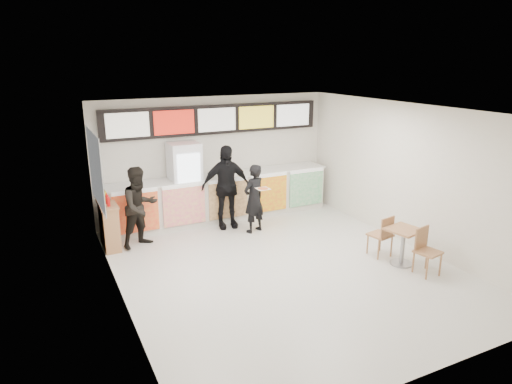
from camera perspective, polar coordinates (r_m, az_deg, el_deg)
floor at (r=8.91m, az=3.50°, el=-9.40°), size 7.00×7.00×0.00m
ceiling at (r=8.07m, az=3.87°, el=10.15°), size 7.00×7.00×0.00m
wall_back at (r=11.45m, az=-5.05°, el=4.35°), size 6.00×0.00×6.00m
wall_left at (r=7.42m, az=-16.93°, el=-3.01°), size 0.00×7.00×7.00m
wall_right at (r=10.15m, az=18.56°, el=2.01°), size 0.00×7.00×7.00m
service_counter at (r=11.31m, az=-4.18°, el=-0.63°), size 5.56×0.77×1.14m
menu_board at (r=11.21m, az=-5.01°, el=9.03°), size 5.50×0.14×0.70m
drinks_fridge at (r=10.91m, az=-8.82°, el=0.92°), size 0.70×0.67×2.00m
mirror_panel at (r=9.70m, az=-19.45°, el=2.79°), size 0.01×2.00×1.50m
customer_main at (r=10.39m, az=-0.26°, el=-0.84°), size 0.68×0.55×1.60m
customer_left at (r=9.89m, az=-14.30°, el=-1.83°), size 1.03×0.93×1.73m
customer_mid at (r=10.66m, az=-3.80°, el=0.65°), size 1.21×0.62×1.97m
pizza_slice at (r=9.90m, az=0.87°, el=0.46°), size 0.36×0.36×0.02m
cafe_table at (r=9.28m, az=17.93°, el=-5.70°), size 0.70×1.54×0.87m
condiment_ledge at (r=10.10m, az=-17.88°, el=-3.94°), size 0.35×0.88×1.17m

